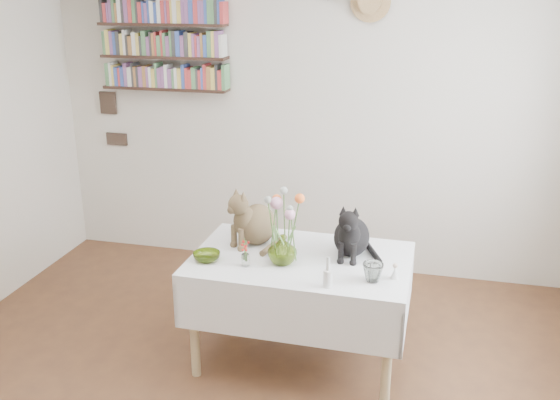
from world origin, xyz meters
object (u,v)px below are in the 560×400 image
(black_cat, at_px, (352,227))
(bookshelf_unit, at_px, (163,29))
(dining_table, at_px, (301,283))
(tabby_cat, at_px, (257,214))
(flower_vase, at_px, (282,249))

(black_cat, height_order, bookshelf_unit, bookshelf_unit)
(dining_table, distance_m, tabby_cat, 0.49)
(black_cat, height_order, flower_vase, black_cat)
(black_cat, bearing_deg, flower_vase, -146.00)
(dining_table, height_order, bookshelf_unit, bookshelf_unit)
(tabby_cat, distance_m, flower_vase, 0.36)
(tabby_cat, height_order, flower_vase, tabby_cat)
(tabby_cat, bearing_deg, dining_table, 10.63)
(dining_table, relative_size, bookshelf_unit, 1.27)
(tabby_cat, bearing_deg, flower_vase, -11.61)
(flower_vase, bearing_deg, tabby_cat, 130.04)
(dining_table, xyz_separation_m, tabby_cat, (-0.31, 0.16, 0.35))
(flower_vase, bearing_deg, dining_table, 49.45)
(tabby_cat, distance_m, bookshelf_unit, 1.83)
(flower_vase, bearing_deg, black_cat, 31.47)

